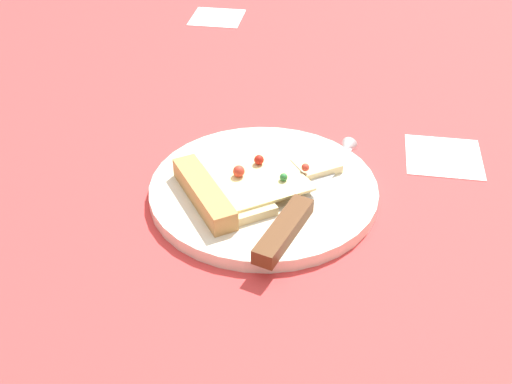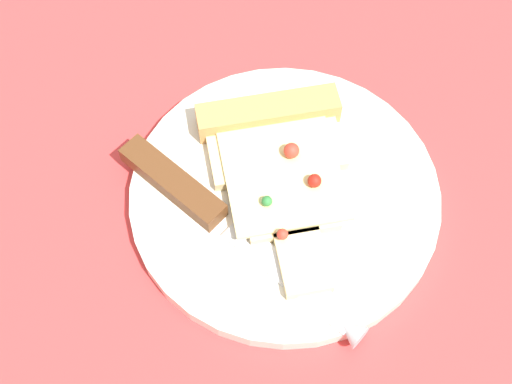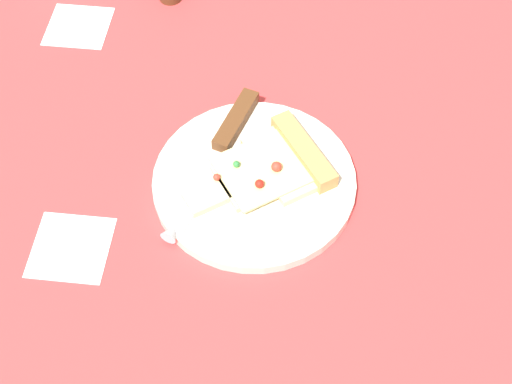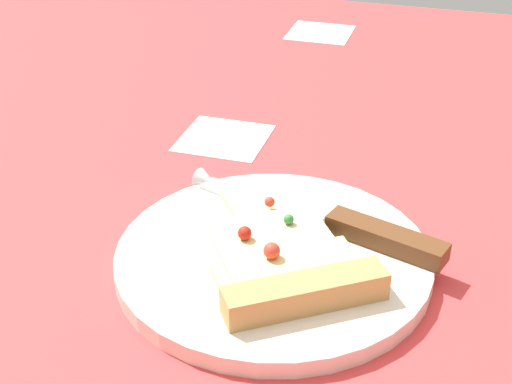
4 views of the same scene
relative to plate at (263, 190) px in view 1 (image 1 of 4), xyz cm
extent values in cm
cube|color=#D13838|center=(-6.56, -6.14, -2.23)|extent=(136.14, 136.14, 3.00)
cube|color=white|center=(16.40, -51.87, -0.83)|extent=(9.00, 9.00, 0.20)
cube|color=white|center=(-20.39, -11.28, -0.83)|extent=(9.00, 9.00, 0.20)
cylinder|color=silver|center=(0.00, 0.00, 0.00)|extent=(25.13, 25.13, 1.46)
cube|color=beige|center=(3.28, 2.29, 1.23)|extent=(11.21, 12.46, 1.00)
cube|color=beige|center=(-1.23, -0.86, 1.23)|extent=(8.71, 9.11, 1.00)
cube|color=beige|center=(-5.33, -3.71, 1.23)|extent=(6.32, 5.93, 1.00)
cube|color=#EDD88C|center=(0.82, 0.57, 1.88)|extent=(13.46, 13.26, 0.30)
cube|color=tan|center=(5.74, 4.00, 1.83)|extent=(8.99, 11.33, 2.20)
sphere|color=red|center=(2.62, 0.61, 2.67)|extent=(1.28, 1.28, 1.28)
sphere|color=red|center=(-4.38, -1.59, 2.47)|extent=(0.88, 0.88, 0.88)
sphere|color=#2D7A38|center=(-2.26, 0.62, 2.46)|extent=(0.85, 0.85, 0.85)
sphere|color=#B21E14|center=(0.85, -2.09, 2.58)|extent=(1.10, 1.10, 1.10)
cube|color=silver|center=(-6.89, -3.08, 0.88)|extent=(5.50, 12.05, 0.30)
cone|color=silver|center=(-8.69, -8.80, 0.88)|extent=(2.51, 2.51, 2.00)
cube|color=#593319|center=(-3.30, 8.37, 1.53)|extent=(5.10, 10.20, 1.60)
camera|label=1|loc=(-8.32, 56.17, 41.25)|focal=44.57mm
camera|label=2|loc=(-25.64, -8.89, 50.03)|focal=49.03mm
camera|label=3|loc=(5.69, -50.44, 70.67)|focal=49.38mm
camera|label=4|loc=(46.19, 12.74, 34.68)|focal=51.84mm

